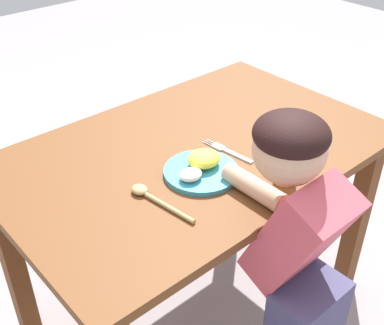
{
  "coord_description": "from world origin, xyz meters",
  "views": [
    {
      "loc": [
        -0.86,
        -0.97,
        1.54
      ],
      "look_at": [
        -0.08,
        -0.08,
        0.74
      ],
      "focal_mm": 46.12,
      "sensor_mm": 36.0,
      "label": 1
    }
  ],
  "objects": [
    {
      "name": "plate",
      "position": [
        -0.08,
        -0.12,
        0.74
      ],
      "size": [
        0.22,
        0.22,
        0.06
      ],
      "color": "teal",
      "rests_on": "dining_table"
    },
    {
      "name": "fork",
      "position": [
        0.06,
        -0.09,
        0.73
      ],
      "size": [
        0.04,
        0.19,
        0.01
      ],
      "rotation": [
        0.0,
        0.0,
        1.68
      ],
      "color": "silver",
      "rests_on": "dining_table"
    },
    {
      "name": "dining_table",
      "position": [
        0.0,
        0.0,
        0.61
      ],
      "size": [
        1.21,
        0.78,
        0.72
      ],
      "color": "brown",
      "rests_on": "ground_plane"
    },
    {
      "name": "drinking_cup",
      "position": [
        0.07,
        -0.3,
        0.77
      ],
      "size": [
        0.06,
        0.06,
        0.1
      ],
      "primitive_type": "cylinder",
      "color": "gold",
      "rests_on": "dining_table"
    },
    {
      "name": "ground_plane",
      "position": [
        0.0,
        0.0,
        0.0
      ],
      "size": [
        8.0,
        8.0,
        0.0
      ],
      "primitive_type": "plane",
      "color": "#9B8E91"
    },
    {
      "name": "person",
      "position": [
        -0.04,
        -0.46,
        0.57
      ],
      "size": [
        0.21,
        0.39,
        1.01
      ],
      "color": "#434066",
      "rests_on": "ground_plane"
    },
    {
      "name": "spoon",
      "position": [
        -0.26,
        -0.12,
        0.73
      ],
      "size": [
        0.06,
        0.22,
        0.02
      ],
      "rotation": [
        0.0,
        0.0,
        1.7
      ],
      "color": "tan",
      "rests_on": "dining_table"
    }
  ]
}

